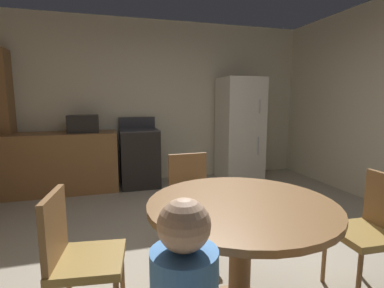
{
  "coord_description": "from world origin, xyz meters",
  "views": [
    {
      "loc": [
        -0.76,
        -2.16,
        1.39
      ],
      "look_at": [
        0.21,
        1.18,
        0.86
      ],
      "focal_mm": 27.19,
      "sensor_mm": 36.0,
      "label": 1
    }
  ],
  "objects_px": {
    "dining_table": "(241,226)",
    "chair_west": "(77,254)",
    "microwave": "(83,124)",
    "chair_north": "(191,194)",
    "chair_east": "(372,226)",
    "oven_range": "(140,157)",
    "refrigerator": "(240,129)"
  },
  "relations": [
    {
      "from": "microwave",
      "to": "chair_north",
      "type": "distance_m",
      "value": 2.42
    },
    {
      "from": "microwave",
      "to": "chair_north",
      "type": "xyz_separation_m",
      "value": [
        1.1,
        -2.09,
        -0.53
      ]
    },
    {
      "from": "dining_table",
      "to": "chair_east",
      "type": "bearing_deg",
      "value": -3.45
    },
    {
      "from": "microwave",
      "to": "chair_west",
      "type": "height_order",
      "value": "microwave"
    },
    {
      "from": "dining_table",
      "to": "chair_north",
      "type": "xyz_separation_m",
      "value": [
        -0.04,
        0.99,
        -0.1
      ]
    },
    {
      "from": "oven_range",
      "to": "microwave",
      "type": "distance_m",
      "value": 1.0
    },
    {
      "from": "chair_north",
      "to": "chair_east",
      "type": "xyz_separation_m",
      "value": [
        1.03,
        -1.05,
        0.0
      ]
    },
    {
      "from": "oven_range",
      "to": "dining_table",
      "type": "distance_m",
      "value": 3.1
    },
    {
      "from": "refrigerator",
      "to": "chair_west",
      "type": "distance_m",
      "value": 3.79
    },
    {
      "from": "dining_table",
      "to": "chair_west",
      "type": "bearing_deg",
      "value": 172.67
    },
    {
      "from": "chair_north",
      "to": "dining_table",
      "type": "bearing_deg",
      "value": 0.0
    },
    {
      "from": "oven_range",
      "to": "dining_table",
      "type": "height_order",
      "value": "oven_range"
    },
    {
      "from": "refrigerator",
      "to": "dining_table",
      "type": "distance_m",
      "value": 3.36
    },
    {
      "from": "chair_west",
      "to": "chair_north",
      "type": "bearing_deg",
      "value": 49.87
    },
    {
      "from": "oven_range",
      "to": "chair_east",
      "type": "relative_size",
      "value": 1.26
    },
    {
      "from": "dining_table",
      "to": "chair_north",
      "type": "bearing_deg",
      "value": 92.4
    },
    {
      "from": "oven_range",
      "to": "refrigerator",
      "type": "relative_size",
      "value": 0.62
    },
    {
      "from": "chair_east",
      "to": "chair_west",
      "type": "height_order",
      "value": "same"
    },
    {
      "from": "chair_west",
      "to": "dining_table",
      "type": "bearing_deg",
      "value": 0.0
    },
    {
      "from": "oven_range",
      "to": "chair_west",
      "type": "bearing_deg",
      "value": -102.79
    },
    {
      "from": "refrigerator",
      "to": "chair_north",
      "type": "distance_m",
      "value": 2.53
    },
    {
      "from": "refrigerator",
      "to": "chair_east",
      "type": "bearing_deg",
      "value": -97.84
    },
    {
      "from": "microwave",
      "to": "dining_table",
      "type": "distance_m",
      "value": 3.31
    },
    {
      "from": "microwave",
      "to": "chair_east",
      "type": "height_order",
      "value": "microwave"
    },
    {
      "from": "dining_table",
      "to": "chair_west",
      "type": "distance_m",
      "value": 1.0
    },
    {
      "from": "refrigerator",
      "to": "microwave",
      "type": "height_order",
      "value": "refrigerator"
    },
    {
      "from": "microwave",
      "to": "chair_west",
      "type": "xyz_separation_m",
      "value": [
        0.16,
        -2.95,
        -0.53
      ]
    },
    {
      "from": "oven_range",
      "to": "microwave",
      "type": "bearing_deg",
      "value": -179.75
    },
    {
      "from": "oven_range",
      "to": "refrigerator",
      "type": "bearing_deg",
      "value": -1.78
    },
    {
      "from": "chair_west",
      "to": "microwave",
      "type": "bearing_deg",
      "value": 100.34
    },
    {
      "from": "chair_north",
      "to": "chair_east",
      "type": "distance_m",
      "value": 1.47
    },
    {
      "from": "oven_range",
      "to": "chair_north",
      "type": "xyz_separation_m",
      "value": [
        0.27,
        -2.09,
        0.03
      ]
    }
  ]
}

